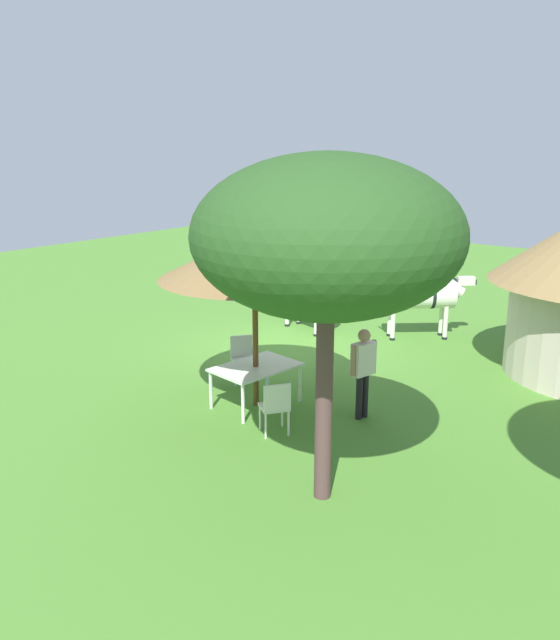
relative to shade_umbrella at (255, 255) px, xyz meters
name	(u,v)px	position (x,y,z in m)	size (l,w,h in m)	color
ground_plane	(290,349)	(-2.98, -1.48, -2.72)	(36.00, 36.00, 0.00)	#4A812D
shade_umbrella	(255,255)	(0.00, 0.00, 0.00)	(3.29, 3.29, 3.13)	brown
patio_dining_table	(256,370)	(0.00, 0.00, -2.06)	(1.61, 1.19, 0.74)	silver
patio_chair_west_end	(242,355)	(-0.79, -1.00, -2.20)	(0.61, 0.60, 0.90)	silver
patio_chair_near_lawn	(276,405)	(0.75, 1.04, -2.20)	(0.60, 0.60, 0.90)	white
guest_beside_umbrella	(363,365)	(-0.68, 1.79, -1.77)	(0.56, 0.29, 1.58)	black
standing_watcher	(294,269)	(-6.44, -3.94, -1.68)	(0.48, 0.49, 1.74)	black
zebra_nearest_camera	(306,291)	(-4.50, -2.13, -1.74)	(1.02, 2.12, 1.52)	silver
zebra_by_umbrella	(421,296)	(-5.61, 0.45, -1.69)	(1.72, 1.90, 1.57)	silver
acacia_tree_far_lawn	(327,237)	(1.83, 2.68, 0.75)	(3.29, 3.29, 4.47)	#523737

